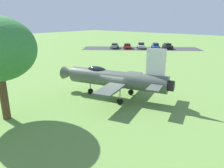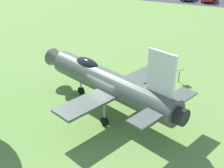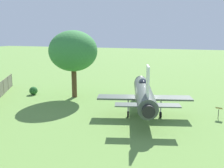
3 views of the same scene
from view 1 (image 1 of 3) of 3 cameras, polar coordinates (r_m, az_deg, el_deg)
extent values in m
plane|color=#668E42|center=(22.54, 1.17, -3.70)|extent=(200.00, 200.00, 0.00)
cube|color=#38383D|center=(61.02, 7.67, 9.29)|extent=(25.27, 30.58, 0.00)
cylinder|color=#4C564C|center=(21.91, 1.20, 1.30)|extent=(4.26, 10.46, 1.67)
cone|color=#4C564C|center=(24.72, -11.19, 2.79)|extent=(1.78, 1.91, 1.42)
cylinder|color=black|center=(20.44, 15.30, -0.47)|extent=(1.12, 0.84, 1.00)
ellipsoid|color=black|center=(22.71, -4.08, 3.68)|extent=(1.43, 2.36, 0.84)
cube|color=white|center=(20.22, 11.57, 5.69)|extent=(0.59, 1.78, 2.49)
cube|color=#4C564C|center=(19.45, -0.56, -1.38)|extent=(3.95, 2.55, 0.16)
cube|color=#4C564C|center=(24.17, 4.87, 2.22)|extent=(3.95, 2.55, 0.16)
cube|color=#4C564C|center=(18.95, 11.20, -1.01)|extent=(2.02, 1.52, 0.10)
cube|color=#4C564C|center=(22.22, 13.39, 1.50)|extent=(2.02, 1.52, 0.10)
cylinder|color=#A5A8AD|center=(23.55, -5.76, -0.08)|extent=(0.12, 0.12, 1.57)
cylinder|color=black|center=(23.79, -5.71, -1.89)|extent=(0.33, 0.63, 0.60)
cylinder|color=#A5A8AD|center=(20.46, 2.12, -2.66)|extent=(0.12, 0.12, 1.57)
cylinder|color=black|center=(20.74, 2.09, -4.70)|extent=(0.33, 0.63, 0.60)
cylinder|color=#A5A8AD|center=(23.18, 5.07, -0.34)|extent=(0.12, 0.12, 1.57)
cylinder|color=black|center=(23.43, 5.02, -2.17)|extent=(0.33, 0.63, 0.60)
cylinder|color=brown|center=(19.38, -26.78, -2.56)|extent=(0.63, 0.63, 4.15)
cylinder|color=#333333|center=(28.36, 8.51, 1.42)|extent=(0.06, 0.06, 0.90)
cube|color=olive|center=(28.21, 8.56, 2.54)|extent=(0.68, 0.54, 0.25)
cube|color=black|center=(61.87, 14.51, 9.64)|extent=(4.60, 4.29, 0.70)
cube|color=black|center=(62.14, 14.47, 10.22)|extent=(2.79, 2.70, 0.49)
cylinder|color=black|center=(60.77, 15.71, 9.09)|extent=(0.63, 0.58, 0.64)
cylinder|color=black|center=(60.28, 13.93, 9.17)|extent=(0.63, 0.58, 0.64)
cylinder|color=black|center=(63.54, 15.02, 9.46)|extent=(0.63, 0.58, 0.64)
cylinder|color=black|center=(63.07, 13.31, 9.53)|extent=(0.63, 0.58, 0.64)
cube|color=#23429E|center=(61.35, 11.48, 9.73)|extent=(4.75, 4.14, 0.59)
cube|color=black|center=(61.65, 11.47, 10.32)|extent=(2.80, 2.61, 0.60)
cylinder|color=black|center=(60.03, 12.50, 9.23)|extent=(0.65, 0.56, 0.64)
cylinder|color=black|center=(59.77, 10.82, 9.30)|extent=(0.65, 0.56, 0.64)
cylinder|color=black|center=(63.01, 12.08, 9.60)|extent=(0.65, 0.56, 0.64)
cylinder|color=black|center=(62.76, 10.47, 9.67)|extent=(0.65, 0.56, 0.64)
cube|color=#B2B5BA|center=(60.94, 7.70, 9.91)|extent=(4.40, 3.98, 0.70)
cube|color=black|center=(61.19, 7.70, 10.55)|extent=(2.65, 2.54, 0.59)
cylinder|color=black|center=(59.73, 8.71, 9.40)|extent=(0.64, 0.56, 0.64)
cylinder|color=black|center=(59.55, 6.91, 9.45)|extent=(0.64, 0.56, 0.64)
cylinder|color=black|center=(62.41, 8.44, 9.72)|extent=(0.64, 0.56, 0.64)
cylinder|color=black|center=(62.25, 6.72, 9.77)|extent=(0.64, 0.56, 0.64)
cube|color=red|center=(60.80, 4.08, 9.95)|extent=(4.67, 4.12, 0.58)
cube|color=black|center=(60.38, 4.09, 10.43)|extent=(2.79, 2.63, 0.52)
cylinder|color=black|center=(62.27, 3.18, 9.86)|extent=(0.65, 0.55, 0.64)
cylinder|color=black|center=(62.28, 4.95, 9.83)|extent=(0.65, 0.55, 0.64)
cylinder|color=black|center=(59.39, 3.15, 9.52)|extent=(0.65, 0.55, 0.64)
cylinder|color=black|center=(59.41, 5.01, 9.48)|extent=(0.65, 0.55, 0.64)
cube|color=slate|center=(60.87, 0.70, 10.00)|extent=(4.60, 3.82, 0.59)
cube|color=black|center=(61.15, 0.74, 10.53)|extent=(2.70, 2.46, 0.45)
cylinder|color=black|center=(59.40, 1.40, 9.54)|extent=(0.66, 0.53, 0.64)
cylinder|color=black|center=(59.59, -0.29, 9.57)|extent=(0.66, 0.53, 0.64)
cylinder|color=black|center=(62.24, 1.65, 9.88)|extent=(0.66, 0.53, 0.64)
cylinder|color=black|center=(62.42, 0.04, 9.90)|extent=(0.66, 0.53, 0.64)
camera|label=2|loc=(8.74, 59.18, 29.81)|focal=47.28mm
camera|label=3|loc=(23.71, 67.71, 6.80)|focal=40.75mm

